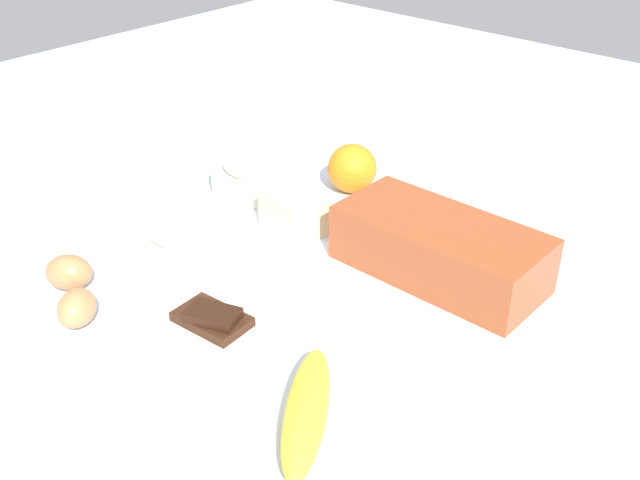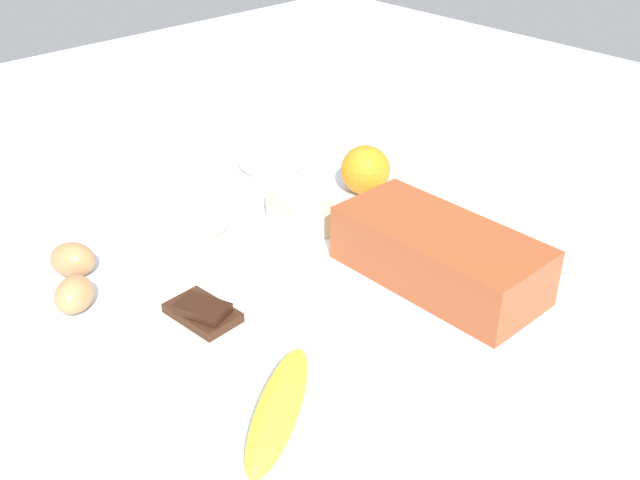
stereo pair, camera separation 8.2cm
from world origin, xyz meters
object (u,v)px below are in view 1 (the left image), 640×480
(butter_block, at_px, (293,213))
(egg_near_butter, at_px, (69,272))
(flour_bowl, at_px, (189,240))
(orange_fruit, at_px, (352,168))
(loaf_pan, at_px, (440,248))
(sugar_bowl, at_px, (258,172))
(banana, at_px, (307,410))
(chocolate_plate, at_px, (212,323))
(egg_beside_bowl, at_px, (77,308))

(butter_block, bearing_deg, egg_near_butter, -110.60)
(flour_bowl, relative_size, orange_fruit, 1.92)
(loaf_pan, distance_m, butter_block, 0.23)
(butter_block, relative_size, egg_near_butter, 1.48)
(sugar_bowl, relative_size, orange_fruit, 1.92)
(sugar_bowl, xyz_separation_m, banana, (0.43, -0.35, -0.01))
(orange_fruit, relative_size, chocolate_plate, 0.62)
(egg_beside_bowl, bearing_deg, sugar_bowl, 104.09)
(banana, xyz_separation_m, egg_near_butter, (-0.40, -0.02, 0.00))
(egg_near_butter, bearing_deg, orange_fruit, 78.24)
(butter_block, bearing_deg, orange_fruit, 96.48)
(butter_block, bearing_deg, banana, -44.68)
(egg_beside_bowl, distance_m, chocolate_plate, 0.17)
(flour_bowl, distance_m, sugar_bowl, 0.24)
(loaf_pan, height_order, flour_bowl, loaf_pan)
(flour_bowl, distance_m, chocolate_plate, 0.17)
(loaf_pan, height_order, orange_fruit, same)
(loaf_pan, xyz_separation_m, sugar_bowl, (-0.37, 0.02, -0.01))
(banana, height_order, orange_fruit, orange_fruit)
(flour_bowl, bearing_deg, egg_beside_bowl, -86.36)
(flour_bowl, height_order, chocolate_plate, flour_bowl)
(banana, relative_size, orange_fruit, 2.36)
(flour_bowl, bearing_deg, loaf_pan, 35.55)
(egg_near_butter, xyz_separation_m, egg_beside_bowl, (0.08, -0.04, -0.00))
(loaf_pan, distance_m, orange_fruit, 0.27)
(banana, height_order, egg_near_butter, egg_near_butter)
(orange_fruit, height_order, chocolate_plate, orange_fruit)
(banana, relative_size, egg_near_butter, 3.12)
(orange_fruit, relative_size, egg_near_butter, 1.32)
(loaf_pan, bearing_deg, chocolate_plate, -115.32)
(sugar_bowl, height_order, egg_beside_bowl, sugar_bowl)
(loaf_pan, relative_size, egg_beside_bowl, 4.74)
(loaf_pan, bearing_deg, egg_near_butter, -134.53)
(banana, bearing_deg, sugar_bowl, 140.88)
(banana, bearing_deg, flour_bowl, 159.24)
(loaf_pan, height_order, sugar_bowl, loaf_pan)
(orange_fruit, relative_size, egg_beside_bowl, 1.36)
(banana, height_order, butter_block, butter_block)
(orange_fruit, distance_m, egg_beside_bowl, 0.50)
(egg_near_butter, bearing_deg, flour_bowl, 66.90)
(loaf_pan, distance_m, egg_beside_bowl, 0.47)
(flour_bowl, bearing_deg, chocolate_plate, -30.97)
(chocolate_plate, bearing_deg, sugar_bowl, 127.39)
(sugar_bowl, xyz_separation_m, egg_near_butter, (0.03, -0.37, -0.00))
(loaf_pan, height_order, butter_block, loaf_pan)
(banana, bearing_deg, orange_fruit, 124.56)
(flour_bowl, relative_size, butter_block, 1.71)
(flour_bowl, xyz_separation_m, egg_beside_bowl, (0.01, -0.19, -0.01))
(butter_block, height_order, egg_beside_bowl, butter_block)
(sugar_bowl, relative_size, egg_beside_bowl, 2.61)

